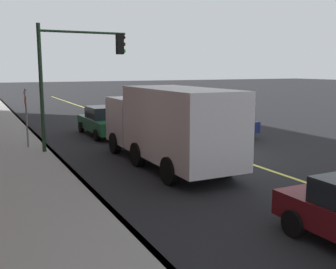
{
  "coord_description": "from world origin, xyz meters",
  "views": [
    {
      "loc": [
        -14.16,
        9.49,
        3.64
      ],
      "look_at": [
        -1.74,
        3.38,
        1.35
      ],
      "focal_mm": 42.73,
      "sensor_mm": 36.0,
      "label": 1
    }
  ],
  "objects_px": {
    "truck_white": "(168,124)",
    "street_sign_post": "(26,114)",
    "car_green": "(105,121)",
    "traffic_light_mast": "(76,66)",
    "car_navy": "(222,121)"
  },
  "relations": [
    {
      "from": "truck_white",
      "to": "street_sign_post",
      "type": "relative_size",
      "value": 2.82
    },
    {
      "from": "traffic_light_mast",
      "to": "street_sign_post",
      "type": "relative_size",
      "value": 1.98
    },
    {
      "from": "truck_white",
      "to": "car_navy",
      "type": "bearing_deg",
      "value": -48.23
    },
    {
      "from": "traffic_light_mast",
      "to": "car_navy",
      "type": "bearing_deg",
      "value": -80.53
    },
    {
      "from": "truck_white",
      "to": "street_sign_post",
      "type": "bearing_deg",
      "value": 39.7
    },
    {
      "from": "car_navy",
      "to": "truck_white",
      "type": "xyz_separation_m",
      "value": [
        -5.43,
        6.08,
        0.9
      ]
    },
    {
      "from": "traffic_light_mast",
      "to": "street_sign_post",
      "type": "xyz_separation_m",
      "value": [
        1.29,
        1.97,
        -2.12
      ]
    },
    {
      "from": "car_navy",
      "to": "truck_white",
      "type": "bearing_deg",
      "value": 131.77
    },
    {
      "from": "truck_white",
      "to": "traffic_light_mast",
      "type": "distance_m",
      "value": 5.16
    },
    {
      "from": "car_green",
      "to": "car_navy",
      "type": "bearing_deg",
      "value": -111.29
    },
    {
      "from": "car_green",
      "to": "traffic_light_mast",
      "type": "bearing_deg",
      "value": 147.94
    },
    {
      "from": "car_green",
      "to": "truck_white",
      "type": "distance_m",
      "value": 7.86
    },
    {
      "from": "car_green",
      "to": "traffic_light_mast",
      "type": "height_order",
      "value": "traffic_light_mast"
    },
    {
      "from": "street_sign_post",
      "to": "traffic_light_mast",
      "type": "bearing_deg",
      "value": -123.28
    },
    {
      "from": "car_navy",
      "to": "traffic_light_mast",
      "type": "distance_m",
      "value": 9.15
    }
  ]
}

